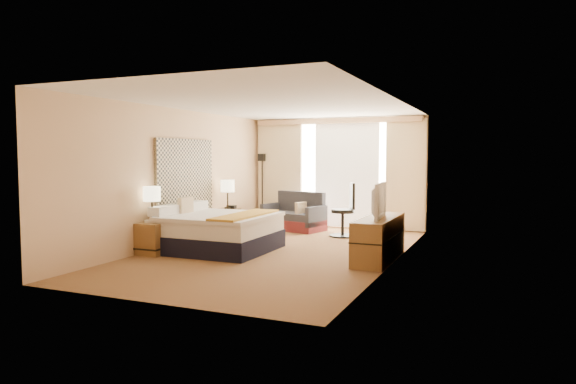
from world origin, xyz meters
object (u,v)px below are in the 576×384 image
at_px(media_dresser, 379,238).
at_px(desk_chair, 346,213).
at_px(loveseat, 295,217).
at_px(television, 374,201).
at_px(nightstand_right, 226,221).
at_px(lamp_right, 228,187).
at_px(bed, 217,231).
at_px(nightstand_left, 154,238).
at_px(floor_lamp, 262,174).
at_px(lamp_left, 152,195).

bearing_deg(media_dresser, desk_chair, 119.58).
distance_m(loveseat, television, 3.83).
xyz_separation_m(nightstand_right, lamp_right, (0.04, -0.01, 0.76)).
bearing_deg(bed, lamp_right, 113.78).
distance_m(media_dresser, bed, 2.91).
bearing_deg(loveseat, nightstand_left, -92.06).
distance_m(floor_lamp, lamp_left, 4.35).
height_order(nightstand_left, nightstand_right, same).
bearing_deg(lamp_right, nightstand_right, 168.30).
xyz_separation_m(lamp_left, lamp_right, (0.07, 2.49, 0.00)).
bearing_deg(nightstand_right, floor_lamp, 90.93).
height_order(nightstand_right, bed, bed).
bearing_deg(lamp_right, desk_chair, 15.55).
bearing_deg(floor_lamp, lamp_left, -90.05).
distance_m(lamp_right, television, 3.95).
relative_size(nightstand_left, floor_lamp, 0.31).
height_order(nightstand_right, lamp_right, lamp_right).
distance_m(nightstand_right, floor_lamp, 2.09).
relative_size(bed, loveseat, 1.25).
bearing_deg(television, desk_chair, 21.94).
relative_size(bed, television, 1.95).
bearing_deg(lamp_left, loveseat, 72.57).
bearing_deg(floor_lamp, nightstand_left, -89.60).
xyz_separation_m(bed, lamp_left, (-0.84, -0.74, 0.69)).
bearing_deg(media_dresser, loveseat, 134.34).
xyz_separation_m(floor_lamp, lamp_left, (-0.00, -4.35, -0.21)).
bearing_deg(lamp_left, media_dresser, 15.65).
bearing_deg(loveseat, lamp_left, -92.55).
xyz_separation_m(nightstand_right, desk_chair, (2.49, 0.67, 0.23)).
distance_m(bed, loveseat, 2.96).
relative_size(nightstand_left, television, 0.56).
bearing_deg(nightstand_right, lamp_right, -11.70).
height_order(lamp_right, television, television).
bearing_deg(floor_lamp, lamp_right, -87.84).
bearing_deg(nightstand_right, television, -23.77).
distance_m(floor_lamp, television, 5.06).
bearing_deg(lamp_right, bed, -66.22).
distance_m(nightstand_right, lamp_right, 0.76).
height_order(media_dresser, bed, bed).
bearing_deg(nightstand_right, desk_chair, 15.13).
bearing_deg(nightstand_left, bed, 42.62).
bearing_deg(television, media_dresser, -22.53).
relative_size(media_dresser, bed, 0.93).
relative_size(nightstand_right, floor_lamp, 0.31).
xyz_separation_m(media_dresser, lamp_left, (-3.73, -1.05, 0.68)).
bearing_deg(media_dresser, floor_lamp, 138.50).
bearing_deg(television, lamp_right, 61.18).
distance_m(nightstand_right, desk_chair, 2.59).
relative_size(media_dresser, lamp_left, 2.88).
height_order(nightstand_right, desk_chair, desk_chair).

